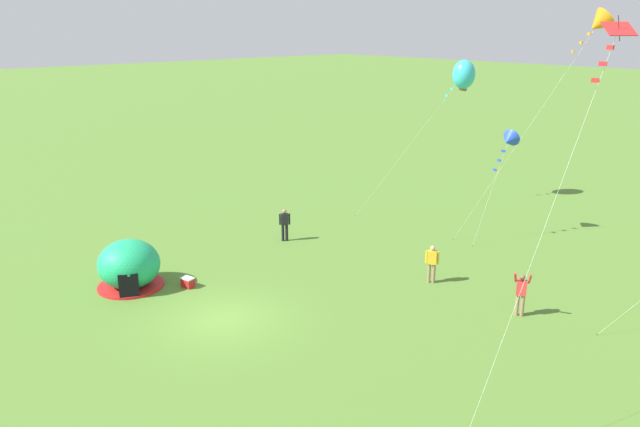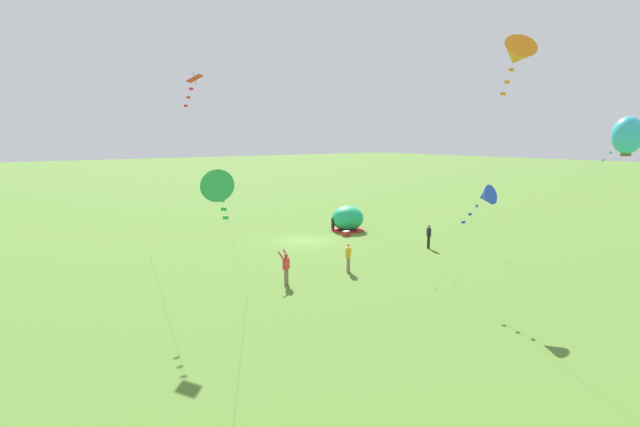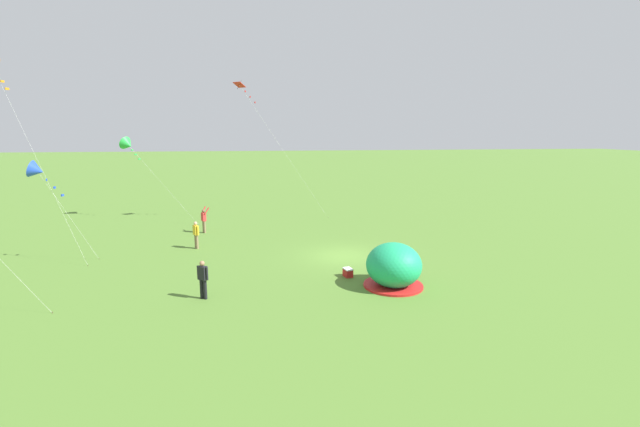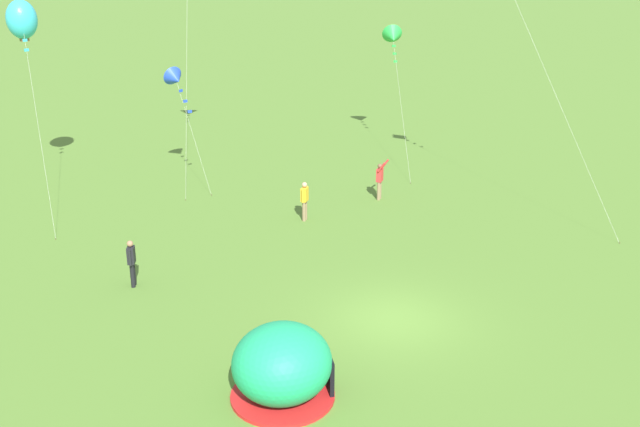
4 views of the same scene
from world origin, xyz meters
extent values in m
plane|color=#517A2D|center=(0.00, 0.00, 0.00)|extent=(300.00, 300.00, 0.00)
ellipsoid|color=#1EAD6B|center=(-5.29, -1.25, 1.05)|extent=(2.70, 2.60, 2.10)
cylinder|color=red|center=(-5.29, -1.25, 0.05)|extent=(2.81, 2.81, 0.10)
cube|color=black|center=(-4.16, -1.84, 0.55)|extent=(0.48, 0.76, 1.10)
cube|color=red|center=(-3.62, 0.57, 0.19)|extent=(0.59, 0.47, 0.38)
cube|color=white|center=(-3.62, 0.57, 0.41)|extent=(0.60, 0.48, 0.06)
cylinder|color=#8C7251|center=(3.17, 8.85, 0.44)|extent=(0.15, 0.15, 0.88)
cylinder|color=#8C7251|center=(3.00, 8.74, 0.44)|extent=(0.15, 0.15, 0.88)
cube|color=gold|center=(3.09, 8.79, 1.18)|extent=(0.45, 0.41, 0.60)
sphere|color=tan|center=(3.09, 8.79, 1.61)|extent=(0.22, 0.22, 0.22)
cylinder|color=gold|center=(3.30, 8.93, 1.18)|extent=(0.09, 0.09, 0.58)
cylinder|color=gold|center=(2.88, 8.66, 1.18)|extent=(0.09, 0.09, 0.58)
cylinder|color=black|center=(-5.43, 7.53, 0.44)|extent=(0.15, 0.15, 0.88)
cylinder|color=black|center=(-5.55, 7.36, 0.44)|extent=(0.15, 0.15, 0.88)
cube|color=black|center=(-5.49, 7.45, 1.18)|extent=(0.41, 0.45, 0.60)
sphere|color=#9E7051|center=(-5.49, 7.45, 1.61)|extent=(0.22, 0.22, 0.22)
cylinder|color=black|center=(-5.35, 7.65, 1.18)|extent=(0.09, 0.09, 0.58)
cylinder|color=black|center=(-5.63, 7.24, 1.18)|extent=(0.09, 0.09, 0.58)
cylinder|color=#8C7251|center=(7.50, 8.84, 0.44)|extent=(0.15, 0.15, 0.88)
cylinder|color=#8C7251|center=(7.33, 8.73, 0.44)|extent=(0.15, 0.15, 0.88)
cube|color=red|center=(7.42, 8.79, 1.18)|extent=(0.45, 0.40, 0.60)
sphere|color=brown|center=(7.42, 8.79, 1.61)|extent=(0.22, 0.22, 0.22)
cylinder|color=red|center=(7.72, 8.79, 1.64)|extent=(0.31, 0.35, 0.50)
cylinder|color=red|center=(7.26, 8.52, 1.64)|extent=(0.22, 0.39, 0.50)
cylinder|color=silver|center=(-5.13, 16.83, 3.97)|extent=(2.02, 7.05, 7.95)
cylinder|color=brown|center=(-6.14, 13.31, 0.03)|extent=(0.03, 0.03, 0.06)
ellipsoid|color=#33B7D1|center=(-4.13, 20.35, 7.95)|extent=(1.36, 1.36, 1.75)
cube|color=brown|center=(-4.13, 20.35, 7.09)|extent=(0.34, 0.34, 0.25)
cube|color=#33B7D1|center=(-4.25, 19.93, 7.50)|extent=(0.20, 0.17, 0.12)
cube|color=#33B7D1|center=(-4.35, 19.57, 7.12)|extent=(0.20, 0.08, 0.12)
cube|color=#33B7D1|center=(-4.45, 19.21, 6.74)|extent=(0.20, 0.08, 0.12)
cylinder|color=silver|center=(1.52, 15.40, 2.57)|extent=(0.08, 2.68, 5.15)
cylinder|color=brown|center=(1.56, 14.06, 0.03)|extent=(0.03, 0.03, 0.06)
cone|color=blue|center=(1.49, 16.73, 5.14)|extent=(0.97, 0.92, 1.09)
cube|color=blue|center=(1.50, 16.31, 4.63)|extent=(0.21, 0.13, 0.12)
cube|color=blue|center=(1.51, 15.96, 4.19)|extent=(0.20, 0.06, 0.12)
cube|color=blue|center=(1.52, 15.61, 3.76)|extent=(0.21, 0.10, 0.12)
cylinder|color=silver|center=(2.18, 16.90, 5.45)|extent=(3.84, 5.38, 10.91)
cylinder|color=brown|center=(0.27, 14.21, 0.03)|extent=(0.03, 0.03, 0.06)
cone|color=orange|center=(4.10, 19.58, 10.90)|extent=(1.81, 1.86, 1.48)
cube|color=orange|center=(3.85, 19.24, 10.41)|extent=(0.21, 0.11, 0.12)
cube|color=orange|center=(3.64, 18.94, 9.99)|extent=(0.20, 0.15, 0.12)
cube|color=orange|center=(3.43, 18.65, 9.57)|extent=(0.20, 0.17, 0.12)
cylinder|color=silver|center=(11.20, 2.47, 5.40)|extent=(0.41, 7.09, 10.79)
cube|color=red|center=(11.00, 6.01, 10.79)|extent=(1.03, 1.03, 0.37)
cylinder|color=#332314|center=(11.00, 6.01, 10.80)|extent=(0.04, 0.36, 0.68)
cube|color=red|center=(11.02, 5.58, 10.31)|extent=(0.21, 0.10, 0.12)
cube|color=red|center=(11.05, 5.22, 9.90)|extent=(0.21, 0.10, 0.12)
cube|color=red|center=(11.07, 4.86, 9.49)|extent=(0.21, 0.10, 0.12)
cylinder|color=brown|center=(10.19, 9.50, 0.03)|extent=(0.03, 0.03, 0.06)
camera|label=1|loc=(18.70, -11.73, 10.95)|focal=35.00mm
camera|label=2|loc=(21.48, 30.56, 7.90)|focal=28.00mm
camera|label=3|loc=(-23.78, 5.15, 7.16)|focal=24.00mm
camera|label=4|loc=(-15.04, -15.21, 11.72)|focal=42.00mm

